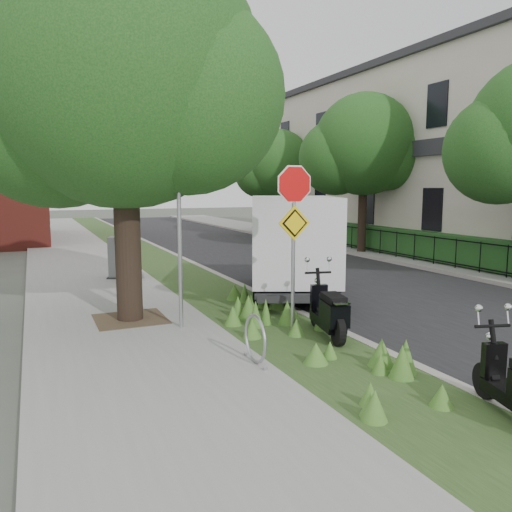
% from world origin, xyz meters
% --- Properties ---
extents(ground, '(120.00, 120.00, 0.00)m').
position_xyz_m(ground, '(0.00, 0.00, 0.00)').
color(ground, '#4C5147').
rests_on(ground, ground).
extents(sidewalk_near, '(3.50, 60.00, 0.12)m').
position_xyz_m(sidewalk_near, '(-4.25, 10.00, 0.06)').
color(sidewalk_near, gray).
rests_on(sidewalk_near, ground).
extents(verge, '(2.00, 60.00, 0.12)m').
position_xyz_m(verge, '(-1.50, 10.00, 0.06)').
color(verge, '#2A4A1F').
rests_on(verge, ground).
extents(kerb_near, '(0.20, 60.00, 0.13)m').
position_xyz_m(kerb_near, '(-0.50, 10.00, 0.07)').
color(kerb_near, '#9E9991').
rests_on(kerb_near, ground).
extents(road, '(7.00, 60.00, 0.01)m').
position_xyz_m(road, '(3.00, 10.00, 0.01)').
color(road, black).
rests_on(road, ground).
extents(kerb_far, '(0.20, 60.00, 0.13)m').
position_xyz_m(kerb_far, '(6.50, 10.00, 0.07)').
color(kerb_far, '#9E9991').
rests_on(kerb_far, ground).
extents(footpath_far, '(3.20, 60.00, 0.12)m').
position_xyz_m(footpath_far, '(8.20, 10.00, 0.06)').
color(footpath_far, gray).
rests_on(footpath_far, ground).
extents(street_tree_main, '(6.21, 5.54, 7.66)m').
position_xyz_m(street_tree_main, '(-4.08, 2.86, 4.80)').
color(street_tree_main, black).
rests_on(street_tree_main, ground).
extents(bare_post, '(0.08, 0.08, 4.00)m').
position_xyz_m(bare_post, '(-3.20, 1.80, 2.12)').
color(bare_post, '#A5A8AD').
rests_on(bare_post, ground).
extents(bike_hoop, '(0.06, 0.78, 0.77)m').
position_xyz_m(bike_hoop, '(-2.70, -0.60, 0.50)').
color(bike_hoop, '#A5A8AD').
rests_on(bike_hoop, ground).
extents(sign_assembly, '(0.94, 0.08, 3.22)m').
position_xyz_m(sign_assembly, '(-1.40, 0.58, 2.33)').
color(sign_assembly, '#A5A8AD').
rests_on(sign_assembly, ground).
extents(fence_far, '(0.04, 24.00, 1.00)m').
position_xyz_m(fence_far, '(7.20, 10.00, 0.67)').
color(fence_far, black).
rests_on(fence_far, ground).
extents(hedge_far, '(1.00, 24.00, 1.10)m').
position_xyz_m(hedge_far, '(7.90, 10.00, 0.67)').
color(hedge_far, '#19481A').
rests_on(hedge_far, footpath_far).
extents(terrace_houses, '(7.40, 26.40, 8.20)m').
position_xyz_m(terrace_houses, '(11.49, 10.00, 4.16)').
color(terrace_houses, '#BDB5A2').
rests_on(terrace_houses, ground).
extents(far_tree_b, '(4.83, 4.31, 6.56)m').
position_xyz_m(far_tree_b, '(6.94, 10.05, 4.37)').
color(far_tree_b, black).
rests_on(far_tree_b, ground).
extents(far_tree_c, '(4.37, 3.89, 5.93)m').
position_xyz_m(far_tree_c, '(6.94, 18.04, 3.95)').
color(far_tree_c, black).
rests_on(far_tree_c, ground).
extents(scooter_far, '(0.63, 1.73, 0.83)m').
position_xyz_m(scooter_far, '(-0.97, -0.01, 0.52)').
color(scooter_far, black).
rests_on(scooter_far, ground).
extents(box_truck, '(3.67, 5.21, 2.21)m').
position_xyz_m(box_truck, '(0.29, 3.80, 1.44)').
color(box_truck, '#262628').
rests_on(box_truck, ground).
extents(utility_cabinet, '(1.09, 0.92, 1.23)m').
position_xyz_m(utility_cabinet, '(-3.28, 7.77, 0.71)').
color(utility_cabinet, '#262628').
rests_on(utility_cabinet, ground).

